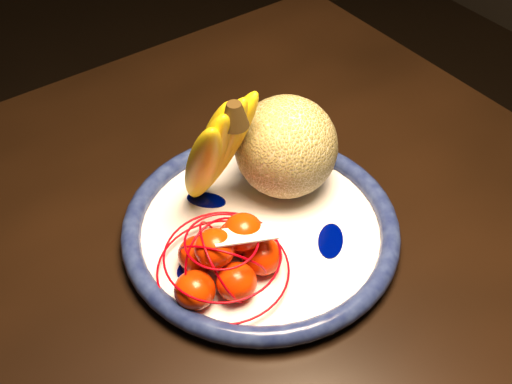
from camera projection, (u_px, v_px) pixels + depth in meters
dining_table at (83, 338)px, 0.80m from camera, size 1.42×0.85×0.71m
fruit_bowl at (261, 228)px, 0.81m from camera, size 0.35×0.35×0.03m
cantaloupe at (286, 147)px, 0.82m from camera, size 0.13×0.13×0.13m
banana_bunch at (212, 149)px, 0.76m from camera, size 0.12×0.13×0.20m
mandarin_bag at (226, 258)px, 0.73m from camera, size 0.18×0.18×0.10m
price_tag at (244, 235)px, 0.71m from camera, size 0.08×0.05×0.01m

